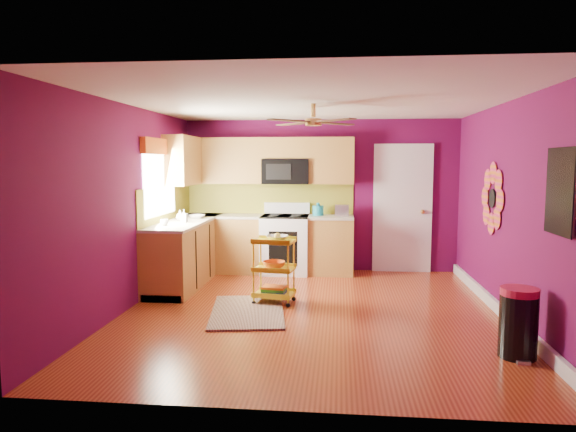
# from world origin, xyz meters

# --- Properties ---
(ground) EXTENTS (5.00, 5.00, 0.00)m
(ground) POSITION_xyz_m (0.00, 0.00, 0.00)
(ground) COLOR maroon
(ground) RESTS_ON ground
(room_envelope) EXTENTS (4.54, 5.04, 2.52)m
(room_envelope) POSITION_xyz_m (0.03, 0.00, 1.63)
(room_envelope) COLOR #570A3E
(room_envelope) RESTS_ON ground
(lower_cabinets) EXTENTS (2.81, 2.31, 0.94)m
(lower_cabinets) POSITION_xyz_m (-1.35, 1.82, 0.43)
(lower_cabinets) COLOR olive
(lower_cabinets) RESTS_ON ground
(electric_range) EXTENTS (0.76, 0.66, 1.13)m
(electric_range) POSITION_xyz_m (-0.55, 2.17, 0.48)
(electric_range) COLOR white
(electric_range) RESTS_ON ground
(upper_cabinetry) EXTENTS (2.80, 2.30, 1.26)m
(upper_cabinetry) POSITION_xyz_m (-1.24, 2.17, 1.80)
(upper_cabinetry) COLOR olive
(upper_cabinetry) RESTS_ON ground
(left_window) EXTENTS (0.08, 1.35, 1.08)m
(left_window) POSITION_xyz_m (-2.22, 1.05, 1.74)
(left_window) COLOR white
(left_window) RESTS_ON ground
(panel_door) EXTENTS (0.95, 0.11, 2.15)m
(panel_door) POSITION_xyz_m (1.35, 2.47, 1.02)
(panel_door) COLOR white
(panel_door) RESTS_ON ground
(right_wall_art) EXTENTS (0.04, 2.74, 1.04)m
(right_wall_art) POSITION_xyz_m (2.23, -0.34, 1.44)
(right_wall_art) COLOR black
(right_wall_art) RESTS_ON ground
(ceiling_fan) EXTENTS (1.01, 1.01, 0.26)m
(ceiling_fan) POSITION_xyz_m (0.00, 0.20, 2.29)
(ceiling_fan) COLOR #BF8C3F
(ceiling_fan) RESTS_ON ground
(shag_rug) EXTENTS (1.05, 1.50, 0.02)m
(shag_rug) POSITION_xyz_m (-0.77, -0.10, 0.01)
(shag_rug) COLOR black
(shag_rug) RESTS_ON ground
(rolling_cart) EXTENTS (0.55, 0.44, 0.91)m
(rolling_cart) POSITION_xyz_m (-0.49, 0.35, 0.47)
(rolling_cart) COLOR yellow
(rolling_cart) RESTS_ON ground
(trash_can) EXTENTS (0.35, 0.37, 0.65)m
(trash_can) POSITION_xyz_m (1.98, -1.25, 0.33)
(trash_can) COLOR black
(trash_can) RESTS_ON ground
(teal_kettle) EXTENTS (0.18, 0.18, 0.21)m
(teal_kettle) POSITION_xyz_m (-0.02, 2.26, 1.02)
(teal_kettle) COLOR teal
(teal_kettle) RESTS_ON lower_cabinets
(toaster) EXTENTS (0.22, 0.15, 0.18)m
(toaster) POSITION_xyz_m (0.36, 2.21, 1.03)
(toaster) COLOR beige
(toaster) RESTS_ON lower_cabinets
(soap_bottle_a) EXTENTS (0.08, 0.09, 0.18)m
(soap_bottle_a) POSITION_xyz_m (-1.90, 1.10, 1.03)
(soap_bottle_a) COLOR #EA3F72
(soap_bottle_a) RESTS_ON lower_cabinets
(soap_bottle_b) EXTENTS (0.12, 0.12, 0.16)m
(soap_bottle_b) POSITION_xyz_m (-2.03, 1.31, 1.02)
(soap_bottle_b) COLOR white
(soap_bottle_b) RESTS_ON lower_cabinets
(counter_dish) EXTENTS (0.24, 0.24, 0.06)m
(counter_dish) POSITION_xyz_m (-1.86, 1.62, 0.97)
(counter_dish) COLOR white
(counter_dish) RESTS_ON lower_cabinets
(counter_cup) EXTENTS (0.11, 0.11, 0.09)m
(counter_cup) POSITION_xyz_m (-2.05, 0.71, 0.98)
(counter_cup) COLOR white
(counter_cup) RESTS_ON lower_cabinets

